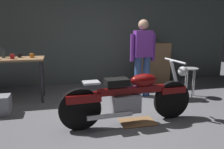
# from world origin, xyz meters

# --- Properties ---
(ground_plane) EXTENTS (12.00, 12.00, 0.00)m
(ground_plane) POSITION_xyz_m (0.00, 0.00, 0.00)
(ground_plane) COLOR slate
(back_wall) EXTENTS (8.00, 0.12, 3.10)m
(back_wall) POSITION_xyz_m (0.00, 2.80, 1.55)
(back_wall) COLOR #56605B
(back_wall) RESTS_ON ground_plane
(workbench) EXTENTS (1.30, 0.64, 0.90)m
(workbench) POSITION_xyz_m (-1.86, 1.56, 0.79)
(workbench) COLOR #99724C
(workbench) RESTS_ON ground_plane
(motorcycle) EXTENTS (2.19, 0.60, 1.00)m
(motorcycle) POSITION_xyz_m (0.14, -0.07, 0.45)
(motorcycle) COLOR black
(motorcycle) RESTS_ON ground_plane
(person_standing) EXTENTS (0.57, 0.22, 1.67)m
(person_standing) POSITION_xyz_m (0.86, 1.30, 0.93)
(person_standing) COLOR #39558D
(person_standing) RESTS_ON ground_plane
(shop_stool) EXTENTS (0.32, 0.32, 0.64)m
(shop_stool) POSITION_xyz_m (1.88, 1.02, 0.50)
(shop_stool) COLOR #B2B2B7
(shop_stool) RESTS_ON ground_plane
(wooden_dresser) EXTENTS (0.80, 0.47, 1.10)m
(wooden_dresser) POSITION_xyz_m (1.54, 2.30, 0.55)
(wooden_dresser) COLOR #99724C
(wooden_dresser) RESTS_ON ground_plane
(drip_tray) EXTENTS (0.56, 0.40, 0.01)m
(drip_tray) POSITION_xyz_m (0.28, -0.07, 0.01)
(drip_tray) COLOR olive
(drip_tray) RESTS_ON ground_plane
(mug_red_diner) EXTENTS (0.11, 0.08, 0.10)m
(mug_red_diner) POSITION_xyz_m (-1.80, 1.43, 0.95)
(mug_red_diner) COLOR red
(mug_red_diner) RESTS_ON workbench
(mug_black_matte) EXTENTS (0.10, 0.07, 0.09)m
(mug_black_matte) POSITION_xyz_m (-1.69, 1.65, 0.95)
(mug_black_matte) COLOR black
(mug_black_matte) RESTS_ON workbench
(mug_orange_travel) EXTENTS (0.11, 0.08, 0.09)m
(mug_orange_travel) POSITION_xyz_m (-1.44, 1.53, 0.95)
(mug_orange_travel) COLOR orange
(mug_orange_travel) RESTS_ON workbench
(bottle) EXTENTS (0.06, 0.06, 0.24)m
(bottle) POSITION_xyz_m (-2.00, 1.63, 1.00)
(bottle) COLOR #3F4C59
(bottle) RESTS_ON workbench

